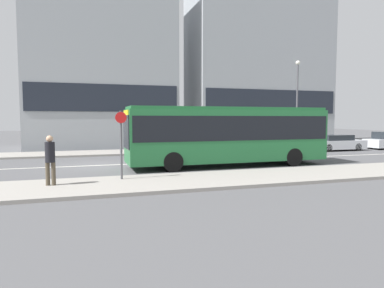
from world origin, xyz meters
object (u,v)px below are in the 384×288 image
bus_stop_sign (121,139)px  parked_car_0 (278,144)px  pedestrian_near_stop (50,157)px  city_bus (228,132)px  parked_car_1 (335,143)px  street_lamp (297,95)px

bus_stop_sign → parked_car_0: bearing=34.8°
parked_car_0 → pedestrian_near_stop: (-14.93, -9.09, 0.51)m
city_bus → bus_stop_sign: size_ratio=3.95×
city_bus → pedestrian_near_stop: size_ratio=5.95×
parked_car_0 → parked_car_1: bearing=1.3°
city_bus → parked_car_0: 8.58m
city_bus → parked_car_0: (6.46, 5.53, -1.16)m
parked_car_1 → pedestrian_near_stop: pedestrian_near_stop is taller
parked_car_0 → street_lamp: (2.85, 1.86, 3.79)m
pedestrian_near_stop → city_bus: bearing=-148.1°
city_bus → bus_stop_sign: city_bus is taller
parked_car_0 → pedestrian_near_stop: bearing=-148.7°
street_lamp → bus_stop_sign: bearing=-145.5°
pedestrian_near_stop → bus_stop_sign: (2.57, 0.51, 0.55)m
parked_car_0 → parked_car_1: (5.27, 0.12, -0.04)m
pedestrian_near_stop → bus_stop_sign: 2.68m
parked_car_0 → street_lamp: street_lamp is taller
pedestrian_near_stop → street_lamp: bearing=-139.3°
pedestrian_near_stop → street_lamp: size_ratio=0.25×
parked_car_0 → city_bus: bearing=-139.4°
parked_car_1 → street_lamp: size_ratio=0.63×
pedestrian_near_stop → bus_stop_sign: bus_stop_sign is taller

